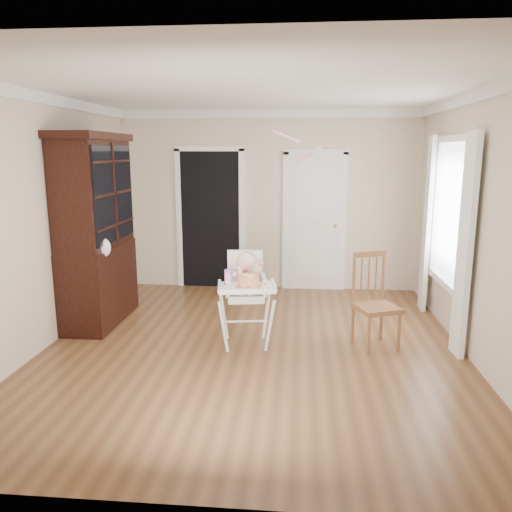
# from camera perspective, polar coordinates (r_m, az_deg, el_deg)

# --- Properties ---
(floor) EXTENTS (5.00, 5.00, 0.00)m
(floor) POSITION_cam_1_polar(r_m,az_deg,el_deg) (5.52, -0.34, -10.43)
(floor) COLOR brown
(floor) RESTS_ON ground
(ceiling) EXTENTS (5.00, 5.00, 0.00)m
(ceiling) POSITION_cam_1_polar(r_m,az_deg,el_deg) (5.15, -0.38, 18.62)
(ceiling) COLOR white
(ceiling) RESTS_ON wall_back
(wall_back) EXTENTS (4.50, 0.00, 4.50)m
(wall_back) POSITION_cam_1_polar(r_m,az_deg,el_deg) (7.64, 1.45, 6.25)
(wall_back) COLOR beige
(wall_back) RESTS_ON floor
(wall_left) EXTENTS (0.00, 5.00, 5.00)m
(wall_left) POSITION_cam_1_polar(r_m,az_deg,el_deg) (5.82, -23.02, 3.57)
(wall_left) COLOR beige
(wall_left) RESTS_ON floor
(wall_right) EXTENTS (0.00, 5.00, 5.00)m
(wall_right) POSITION_cam_1_polar(r_m,az_deg,el_deg) (5.43, 24.02, 2.96)
(wall_right) COLOR beige
(wall_right) RESTS_ON floor
(crown_molding) EXTENTS (4.50, 5.00, 0.12)m
(crown_molding) POSITION_cam_1_polar(r_m,az_deg,el_deg) (5.14, -0.38, 17.96)
(crown_molding) COLOR white
(crown_molding) RESTS_ON ceiling
(doorway) EXTENTS (1.06, 0.05, 2.22)m
(doorway) POSITION_cam_1_polar(r_m,az_deg,el_deg) (7.76, -5.24, 4.50)
(doorway) COLOR black
(doorway) RESTS_ON wall_back
(closet_door) EXTENTS (0.96, 0.09, 2.13)m
(closet_door) POSITION_cam_1_polar(r_m,az_deg,el_deg) (7.64, 6.68, 3.72)
(closet_door) COLOR white
(closet_door) RESTS_ON wall_back
(window_right) EXTENTS (0.13, 1.84, 2.30)m
(window_right) POSITION_cam_1_polar(r_m,az_deg,el_deg) (6.18, 21.00, 3.55)
(window_right) COLOR white
(window_right) RESTS_ON wall_right
(high_chair) EXTENTS (0.69, 0.82, 1.05)m
(high_chair) POSITION_cam_1_polar(r_m,az_deg,el_deg) (5.40, -1.18, -3.65)
(high_chair) COLOR white
(high_chair) RESTS_ON floor
(baby) EXTENTS (0.32, 0.24, 0.46)m
(baby) POSITION_cam_1_polar(r_m,az_deg,el_deg) (5.39, -1.18, -2.06)
(baby) COLOR beige
(baby) RESTS_ON high_chair
(cake) EXTENTS (0.28, 0.28, 0.13)m
(cake) POSITION_cam_1_polar(r_m,az_deg,el_deg) (5.09, -0.87, -2.92)
(cake) COLOR silver
(cake) RESTS_ON high_chair
(sippy_cup) EXTENTS (0.08, 0.08, 0.19)m
(sippy_cup) POSITION_cam_1_polar(r_m,az_deg,el_deg) (5.25, -3.22, -2.31)
(sippy_cup) COLOR #F897DC
(sippy_cup) RESTS_ON high_chair
(china_cabinet) EXTENTS (0.61, 1.37, 2.31)m
(china_cabinet) POSITION_cam_1_polar(r_m,az_deg,el_deg) (6.37, -17.81, 2.82)
(china_cabinet) COLOR black
(china_cabinet) RESTS_ON floor
(dining_chair) EXTENTS (0.55, 0.55, 1.03)m
(dining_chair) POSITION_cam_1_polar(r_m,az_deg,el_deg) (5.55, 13.42, -5.38)
(dining_chair) COLOR brown
(dining_chair) RESTS_ON floor
(streamer) EXTENTS (0.33, 0.40, 0.15)m
(streamer) POSITION_cam_1_polar(r_m,az_deg,el_deg) (5.82, 3.45, 13.49)
(streamer) COLOR #FF93C5
(streamer) RESTS_ON ceiling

